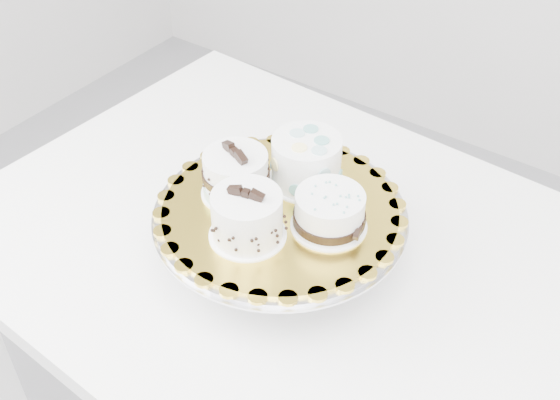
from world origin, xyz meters
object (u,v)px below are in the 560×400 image
Objects in this scene: cake_board at (280,209)px; cake_dots at (306,160)px; table at (318,290)px; cake_stand at (280,226)px; cake_banded at (236,176)px; cake_ribbon at (330,212)px; cake_swirl at (247,217)px.

cake_dots is (-0.00, 0.08, 0.04)m from cake_board.
cake_stand is (-0.05, -0.04, 0.15)m from table.
cake_banded is 0.11m from cake_dots.
cake_dots is at bearing 150.50° from table.
cake_dots reaches higher than cake_ribbon.
table is 0.24m from cake_dots.
table is 0.26m from cake_swirl.
cake_board is 2.94× the size of cake_swirl.
cake_ribbon is at bearing 26.79° from cake_banded.
cake_dots is at bearing 128.20° from cake_ribbon.
table is 10.25× the size of cake_swirl.
cake_swirl is 0.96× the size of cake_banded.
table is at bearing 41.12° from cake_stand.
cake_ribbon reaches higher than table.
cake_ribbon reaches higher than cake_board.
cake_stand is at bearing 0.00° from cake_board.
cake_dots is (-0.00, 0.08, 0.08)m from cake_stand.
table is at bearing -37.62° from cake_dots.
table is at bearing 41.12° from cake_board.
cake_stand is 0.10m from cake_banded.
cake_stand is at bearing 171.85° from cake_ribbon.
cake_stand is at bearing 74.27° from cake_swirl.
cake_swirl is 0.12m from cake_ribbon.
cake_stand is 1.09× the size of cake_board.
cake_ribbon is at bearing -42.21° from table.
cake_ribbon is (0.09, 0.08, -0.01)m from cake_swirl.
cake_banded is 0.97× the size of cake_dots.
cake_stand is at bearing -91.24° from cake_dots.
table is 0.16m from cake_stand.
cake_board is (-0.05, -0.04, 0.19)m from table.
cake_banded is (-0.07, -0.01, 0.07)m from cake_stand.
cake_board is 0.09m from cake_ribbon.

